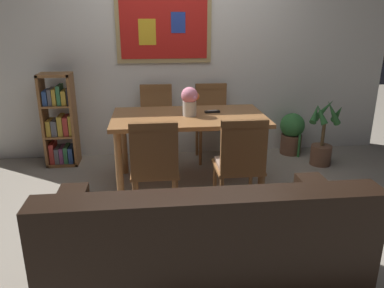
{
  "coord_description": "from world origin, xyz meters",
  "views": [
    {
      "loc": [
        -0.37,
        -3.17,
        1.68
      ],
      "look_at": [
        -0.04,
        -0.14,
        0.65
      ],
      "focal_mm": 35.29,
      "sensor_mm": 36.0,
      "label": 1
    }
  ],
  "objects_px": {
    "bookshelf": "(60,123)",
    "potted_palm": "(323,139)",
    "dining_table": "(189,125)",
    "dining_chair_far_left": "(157,117)",
    "leather_couch": "(202,255)",
    "dining_chair_far_right": "(212,116)",
    "potted_ivy": "(292,132)",
    "tv_remote": "(212,112)",
    "dining_chair_near_left": "(154,163)",
    "dining_chair_near_right": "(240,160)",
    "flower_vase": "(190,100)"
  },
  "relations": [
    {
      "from": "dining_chair_near_right",
      "to": "tv_remote",
      "type": "bearing_deg",
      "value": 97.3
    },
    {
      "from": "dining_chair_near_left",
      "to": "potted_palm",
      "type": "distance_m",
      "value": 2.28
    },
    {
      "from": "dining_chair_far_left",
      "to": "potted_palm",
      "type": "relative_size",
      "value": 1.11
    },
    {
      "from": "dining_table",
      "to": "potted_palm",
      "type": "relative_size",
      "value": 1.87
    },
    {
      "from": "potted_ivy",
      "to": "tv_remote",
      "type": "xyz_separation_m",
      "value": [
        -1.14,
        -0.68,
        0.47
      ]
    },
    {
      "from": "potted_ivy",
      "to": "dining_chair_near_left",
      "type": "bearing_deg",
      "value": -139.18
    },
    {
      "from": "dining_chair_far_right",
      "to": "potted_palm",
      "type": "relative_size",
      "value": 1.11
    },
    {
      "from": "dining_chair_far_left",
      "to": "dining_chair_near_right",
      "type": "bearing_deg",
      "value": -65.94
    },
    {
      "from": "dining_chair_near_left",
      "to": "potted_ivy",
      "type": "distance_m",
      "value": 2.33
    },
    {
      "from": "dining_chair_far_left",
      "to": "tv_remote",
      "type": "distance_m",
      "value": 0.9
    },
    {
      "from": "tv_remote",
      "to": "potted_palm",
      "type": "bearing_deg",
      "value": 11.12
    },
    {
      "from": "leather_couch",
      "to": "flower_vase",
      "type": "bearing_deg",
      "value": 86.54
    },
    {
      "from": "dining_chair_far_right",
      "to": "potted_ivy",
      "type": "relative_size",
      "value": 1.71
    },
    {
      "from": "dining_chair_near_left",
      "to": "dining_chair_far_right",
      "type": "relative_size",
      "value": 1.0
    },
    {
      "from": "dining_chair_far_right",
      "to": "tv_remote",
      "type": "height_order",
      "value": "dining_chair_far_right"
    },
    {
      "from": "potted_ivy",
      "to": "dining_chair_far_right",
      "type": "bearing_deg",
      "value": -178.66
    },
    {
      "from": "leather_couch",
      "to": "flower_vase",
      "type": "relative_size",
      "value": 6.27
    },
    {
      "from": "bookshelf",
      "to": "potted_palm",
      "type": "height_order",
      "value": "bookshelf"
    },
    {
      "from": "dining_table",
      "to": "bookshelf",
      "type": "distance_m",
      "value": 1.61
    },
    {
      "from": "dining_chair_far_left",
      "to": "leather_couch",
      "type": "height_order",
      "value": "dining_chair_far_left"
    },
    {
      "from": "dining_chair_far_right",
      "to": "dining_table",
      "type": "bearing_deg",
      "value": -115.81
    },
    {
      "from": "flower_vase",
      "to": "tv_remote",
      "type": "distance_m",
      "value": 0.3
    },
    {
      "from": "dining_chair_near_right",
      "to": "potted_ivy",
      "type": "distance_m",
      "value": 1.85
    },
    {
      "from": "dining_chair_near_right",
      "to": "potted_palm",
      "type": "xyz_separation_m",
      "value": [
        1.26,
        1.11,
        -0.21
      ]
    },
    {
      "from": "dining_table",
      "to": "potted_palm",
      "type": "xyz_separation_m",
      "value": [
        1.62,
        0.36,
        -0.32
      ]
    },
    {
      "from": "dining_chair_far_left",
      "to": "potted_ivy",
      "type": "xyz_separation_m",
      "value": [
        1.71,
        0.01,
        -0.26
      ]
    },
    {
      "from": "dining_table",
      "to": "dining_chair_far_left",
      "type": "xyz_separation_m",
      "value": [
        -0.31,
        0.75,
        -0.11
      ]
    },
    {
      "from": "dining_table",
      "to": "tv_remote",
      "type": "relative_size",
      "value": 9.58
    },
    {
      "from": "dining_chair_far_right",
      "to": "dining_chair_far_left",
      "type": "bearing_deg",
      "value": 179.13
    },
    {
      "from": "dining_chair_near_right",
      "to": "bookshelf",
      "type": "relative_size",
      "value": 0.84
    },
    {
      "from": "dining_chair_near_right",
      "to": "potted_ivy",
      "type": "xyz_separation_m",
      "value": [
        1.03,
        1.52,
        -0.26
      ]
    },
    {
      "from": "leather_couch",
      "to": "potted_ivy",
      "type": "bearing_deg",
      "value": 59.15
    },
    {
      "from": "bookshelf",
      "to": "potted_palm",
      "type": "relative_size",
      "value": 1.32
    },
    {
      "from": "leather_couch",
      "to": "potted_ivy",
      "type": "relative_size",
      "value": 3.38
    },
    {
      "from": "dining_chair_far_left",
      "to": "dining_chair_far_right",
      "type": "distance_m",
      "value": 0.67
    },
    {
      "from": "bookshelf",
      "to": "flower_vase",
      "type": "bearing_deg",
      "value": -26.62
    },
    {
      "from": "dining_table",
      "to": "tv_remote",
      "type": "height_order",
      "value": "tv_remote"
    },
    {
      "from": "dining_chair_near_left",
      "to": "potted_ivy",
      "type": "relative_size",
      "value": 1.71
    },
    {
      "from": "dining_table",
      "to": "flower_vase",
      "type": "relative_size",
      "value": 5.33
    },
    {
      "from": "dining_chair_near_left",
      "to": "dining_chair_far_right",
      "type": "distance_m",
      "value": 1.66
    },
    {
      "from": "dining_chair_far_left",
      "to": "bookshelf",
      "type": "relative_size",
      "value": 0.84
    },
    {
      "from": "dining_chair_near_right",
      "to": "dining_chair_near_left",
      "type": "bearing_deg",
      "value": 179.86
    },
    {
      "from": "potted_ivy",
      "to": "potted_palm",
      "type": "relative_size",
      "value": 0.65
    },
    {
      "from": "dining_chair_far_right",
      "to": "bookshelf",
      "type": "bearing_deg",
      "value": -179.21
    },
    {
      "from": "tv_remote",
      "to": "dining_chair_far_right",
      "type": "bearing_deg",
      "value": 80.91
    },
    {
      "from": "dining_chair_near_left",
      "to": "dining_chair_far_right",
      "type": "height_order",
      "value": "same"
    },
    {
      "from": "dining_table",
      "to": "leather_couch",
      "type": "distance_m",
      "value": 1.76
    },
    {
      "from": "dining_chair_far_left",
      "to": "dining_chair_near_left",
      "type": "bearing_deg",
      "value": -91.87
    },
    {
      "from": "leather_couch",
      "to": "bookshelf",
      "type": "xyz_separation_m",
      "value": [
        -1.34,
        2.44,
        0.19
      ]
    },
    {
      "from": "flower_vase",
      "to": "dining_chair_near_right",
      "type": "bearing_deg",
      "value": -64.9
    }
  ]
}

